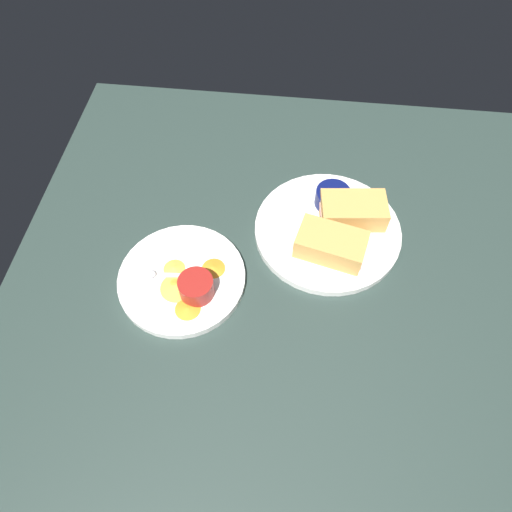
{
  "coord_description": "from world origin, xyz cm",
  "views": [
    {
      "loc": [
        1.73,
        43.83,
        76.62
      ],
      "look_at": [
        7.07,
        -3.72,
        3.0
      ],
      "focal_mm": 32.29,
      "sensor_mm": 36.0,
      "label": 1
    }
  ],
  "objects_px": {
    "plate_sandwich_main": "(327,230)",
    "ramekin_dark_sauce": "(333,197)",
    "sandwich_half_near": "(331,244)",
    "spoon_by_dark_ramekin": "(323,222)",
    "plate_chips_companion": "(182,278)",
    "ramekin_light_gravy": "(196,287)",
    "sandwich_half_far": "(353,210)",
    "spoon_by_gravy_ramekin": "(154,274)"
  },
  "relations": [
    {
      "from": "sandwich_half_far",
      "to": "plate_sandwich_main",
      "type": "bearing_deg",
      "value": 34.39
    },
    {
      "from": "plate_sandwich_main",
      "to": "sandwich_half_far",
      "type": "xyz_separation_m",
      "value": [
        -0.05,
        -0.03,
        0.03
      ]
    },
    {
      "from": "sandwich_half_far",
      "to": "ramekin_dark_sauce",
      "type": "bearing_deg",
      "value": -40.14
    },
    {
      "from": "plate_sandwich_main",
      "to": "plate_chips_companion",
      "type": "height_order",
      "value": "same"
    },
    {
      "from": "sandwich_half_near",
      "to": "ramekin_light_gravy",
      "type": "xyz_separation_m",
      "value": [
        0.24,
        0.12,
        -0.0
      ]
    },
    {
      "from": "spoon_by_dark_ramekin",
      "to": "sandwich_half_far",
      "type": "bearing_deg",
      "value": -161.48
    },
    {
      "from": "ramekin_light_gravy",
      "to": "plate_chips_companion",
      "type": "bearing_deg",
      "value": -39.81
    },
    {
      "from": "spoon_by_dark_ramekin",
      "to": "spoon_by_gravy_ramekin",
      "type": "bearing_deg",
      "value": 27.24
    },
    {
      "from": "spoon_by_dark_ramekin",
      "to": "spoon_by_gravy_ramekin",
      "type": "distance_m",
      "value": 0.35
    },
    {
      "from": "ramekin_dark_sauce",
      "to": "ramekin_light_gravy",
      "type": "xyz_separation_m",
      "value": [
        0.24,
        0.24,
        0.0
      ]
    },
    {
      "from": "ramekin_dark_sauce",
      "to": "spoon_by_gravy_ramekin",
      "type": "height_order",
      "value": "ramekin_dark_sauce"
    },
    {
      "from": "sandwich_half_far",
      "to": "spoon_by_dark_ramekin",
      "type": "xyz_separation_m",
      "value": [
        0.06,
        0.02,
        -0.02
      ]
    },
    {
      "from": "sandwich_half_near",
      "to": "spoon_by_dark_ramekin",
      "type": "height_order",
      "value": "sandwich_half_near"
    },
    {
      "from": "plate_sandwich_main",
      "to": "sandwich_half_near",
      "type": "distance_m",
      "value": 0.06
    },
    {
      "from": "ramekin_dark_sauce",
      "to": "ramekin_light_gravy",
      "type": "relative_size",
      "value": 1.11
    },
    {
      "from": "sandwich_half_near",
      "to": "ramekin_light_gravy",
      "type": "height_order",
      "value": "sandwich_half_near"
    },
    {
      "from": "plate_sandwich_main",
      "to": "sandwich_half_far",
      "type": "distance_m",
      "value": 0.06
    },
    {
      "from": "ramekin_dark_sauce",
      "to": "spoon_by_dark_ramekin",
      "type": "bearing_deg",
      "value": 73.07
    },
    {
      "from": "sandwich_half_far",
      "to": "plate_chips_companion",
      "type": "xyz_separation_m",
      "value": [
        0.32,
        0.18,
        -0.03
      ]
    },
    {
      "from": "plate_chips_companion",
      "to": "spoon_by_dark_ramekin",
      "type": "bearing_deg",
      "value": -149.01
    },
    {
      "from": "sandwich_half_far",
      "to": "ramekin_dark_sauce",
      "type": "height_order",
      "value": "sandwich_half_far"
    },
    {
      "from": "plate_sandwich_main",
      "to": "ramekin_light_gravy",
      "type": "height_order",
      "value": "ramekin_light_gravy"
    },
    {
      "from": "sandwich_half_near",
      "to": "spoon_by_gravy_ramekin",
      "type": "distance_m",
      "value": 0.34
    },
    {
      "from": "plate_chips_companion",
      "to": "ramekin_light_gravy",
      "type": "distance_m",
      "value": 0.06
    },
    {
      "from": "sandwich_half_near",
      "to": "plate_chips_companion",
      "type": "xyz_separation_m",
      "value": [
        0.28,
        0.09,
        -0.03
      ]
    },
    {
      "from": "sandwich_half_near",
      "to": "ramekin_dark_sauce",
      "type": "distance_m",
      "value": 0.12
    },
    {
      "from": "sandwich_half_near",
      "to": "spoon_by_dark_ramekin",
      "type": "relative_size",
      "value": 1.47
    },
    {
      "from": "ramekin_light_gravy",
      "to": "spoon_by_gravy_ramekin",
      "type": "distance_m",
      "value": 0.09
    },
    {
      "from": "plate_sandwich_main",
      "to": "ramekin_light_gravy",
      "type": "distance_m",
      "value": 0.3
    },
    {
      "from": "sandwich_half_near",
      "to": "sandwich_half_far",
      "type": "distance_m",
      "value": 0.1
    },
    {
      "from": "sandwich_half_near",
      "to": "plate_chips_companion",
      "type": "distance_m",
      "value": 0.29
    },
    {
      "from": "spoon_by_dark_ramekin",
      "to": "spoon_by_gravy_ramekin",
      "type": "xyz_separation_m",
      "value": [
        0.31,
        0.16,
        0.0
      ]
    },
    {
      "from": "sandwich_half_far",
      "to": "plate_chips_companion",
      "type": "height_order",
      "value": "sandwich_half_far"
    },
    {
      "from": "plate_sandwich_main",
      "to": "ramekin_dark_sauce",
      "type": "height_order",
      "value": "ramekin_dark_sauce"
    },
    {
      "from": "plate_sandwich_main",
      "to": "ramekin_dark_sauce",
      "type": "bearing_deg",
      "value": -94.61
    },
    {
      "from": "plate_sandwich_main",
      "to": "ramekin_dark_sauce",
      "type": "distance_m",
      "value": 0.07
    },
    {
      "from": "spoon_by_dark_ramekin",
      "to": "spoon_by_gravy_ramekin",
      "type": "height_order",
      "value": "same"
    },
    {
      "from": "plate_sandwich_main",
      "to": "spoon_by_dark_ramekin",
      "type": "xyz_separation_m",
      "value": [
        0.01,
        -0.01,
        0.01
      ]
    },
    {
      "from": "ramekin_dark_sauce",
      "to": "plate_chips_companion",
      "type": "xyz_separation_m",
      "value": [
        0.28,
        0.21,
        -0.03
      ]
    },
    {
      "from": "spoon_by_gravy_ramekin",
      "to": "ramekin_dark_sauce",
      "type": "bearing_deg",
      "value": -146.85
    },
    {
      "from": "ramekin_light_gravy",
      "to": "spoon_by_gravy_ramekin",
      "type": "height_order",
      "value": "ramekin_light_gravy"
    },
    {
      "from": "ramekin_light_gravy",
      "to": "spoon_by_gravy_ramekin",
      "type": "bearing_deg",
      "value": -17.08
    }
  ]
}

